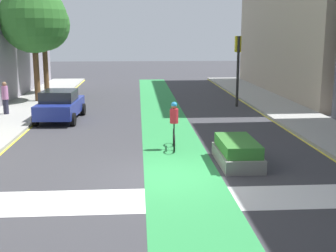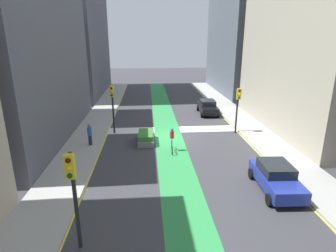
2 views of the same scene
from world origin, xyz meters
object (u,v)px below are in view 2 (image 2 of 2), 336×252
traffic_signal_near_left (238,102)px  traffic_signal_near_right (112,101)px  median_planter (146,138)px  car_black_left_near (208,107)px  traffic_signal_far_right (73,184)px  car_blue_left_far (276,177)px  cyclist_in_lane (172,139)px  pedestrian_sidewalk_right_a (90,134)px

traffic_signal_near_left → traffic_signal_near_right: bearing=-4.1°
median_planter → car_black_left_near: bearing=-129.0°
car_black_left_near → traffic_signal_far_right: bearing=65.1°
car_blue_left_far → cyclist_in_lane: (5.34, -6.19, 0.17)m
median_planter → pedestrian_sidewalk_right_a: bearing=8.1°
traffic_signal_far_right → car_black_left_near: 23.19m
traffic_signal_far_right → pedestrian_sidewalk_right_a: (1.72, -11.60, -1.95)m
traffic_signal_near_right → cyclist_in_lane: (-4.87, 4.60, -2.07)m
traffic_signal_near_right → car_blue_left_far: 15.02m
pedestrian_sidewalk_right_a → median_planter: bearing=-171.9°
car_blue_left_far → traffic_signal_far_right: bearing=21.5°
traffic_signal_near_left → cyclist_in_lane: size_ratio=2.22×
traffic_signal_near_right → median_planter: 4.64m
traffic_signal_near_right → car_blue_left_far: (-10.21, 10.79, -2.24)m
traffic_signal_near_right → traffic_signal_near_left: size_ratio=1.06×
traffic_signal_far_right → median_planter: (-2.69, -12.23, -2.57)m
traffic_signal_near_left → car_blue_left_far: traffic_signal_near_left is taller
car_blue_left_far → traffic_signal_near_right: bearing=-46.6°
cyclist_in_lane → median_planter: 2.95m
car_blue_left_far → car_black_left_near: bearing=-89.0°
traffic_signal_near_left → traffic_signal_far_right: (10.87, 13.94, 0.08)m
pedestrian_sidewalk_right_a → cyclist_in_lane: bearing=167.1°
traffic_signal_near_left → median_planter: bearing=11.8°
traffic_signal_far_right → car_blue_left_far: traffic_signal_far_right is taller
car_black_left_near → traffic_signal_near_right: bearing=32.0°
car_black_left_near → car_blue_left_far: (-0.29, 16.99, 0.00)m
traffic_signal_near_right → car_blue_left_far: size_ratio=1.02×
traffic_signal_near_left → pedestrian_sidewalk_right_a: (12.59, 2.34, -1.87)m
car_black_left_near → car_blue_left_far: 16.99m
traffic_signal_near_left → car_blue_left_far: 10.24m
traffic_signal_far_right → pedestrian_sidewalk_right_a: size_ratio=2.47×
traffic_signal_near_right → pedestrian_sidewalk_right_a: bearing=63.9°
car_black_left_near → pedestrian_sidewalk_right_a: bearing=39.2°
traffic_signal_near_right → median_planter: size_ratio=1.62×
traffic_signal_near_left → traffic_signal_far_right: traffic_signal_far_right is taller
pedestrian_sidewalk_right_a → median_planter: (-4.41, -0.63, -0.62)m
traffic_signal_near_left → median_planter: size_ratio=1.54×
car_black_left_near → median_planter: 11.21m
traffic_signal_near_left → pedestrian_sidewalk_right_a: bearing=10.5°
car_black_left_near → median_planter: bearing=51.0°
car_blue_left_far → cyclist_in_lane: 8.17m
car_black_left_near → traffic_signal_near_left: bearing=99.2°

